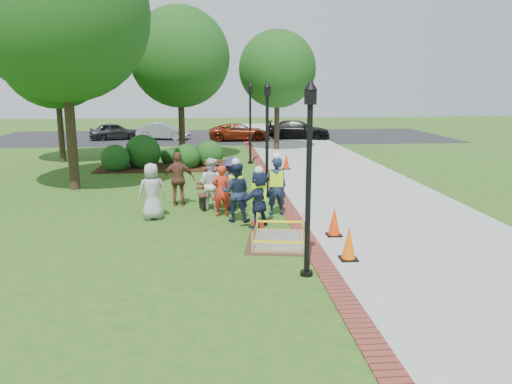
{
  "coord_description": "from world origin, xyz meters",
  "views": [
    {
      "loc": [
        -0.79,
        -13.28,
        4.15
      ],
      "look_at": [
        0.5,
        1.2,
        1.0
      ],
      "focal_mm": 35.0,
      "sensor_mm": 36.0,
      "label": 1
    }
  ],
  "objects": [
    {
      "name": "hivis_worker_c",
      "position": [
        -0.08,
        1.62,
        0.97
      ],
      "size": [
        0.64,
        0.47,
        1.97
      ],
      "color": "#1B2748",
      "rests_on": "ground"
    },
    {
      "name": "toolbox",
      "position": [
        0.52,
        0.9,
        0.1
      ],
      "size": [
        0.41,
        0.27,
        0.19
      ],
      "primitive_type": "cube",
      "rotation": [
        0.0,
        0.0,
        -0.18
      ],
      "color": "#A62A0C",
      "rests_on": "ground"
    },
    {
      "name": "shrub_c",
      "position": [
        -2.05,
        11.72,
        0.0
      ],
      "size": [
        1.34,
        1.34,
        1.34
      ],
      "primitive_type": "sphere",
      "color": "#1D4914",
      "rests_on": "ground"
    },
    {
      "name": "hivis_worker_b",
      "position": [
        1.24,
        2.26,
        1.0
      ],
      "size": [
        0.65,
        0.46,
        2.04
      ],
      "color": "#171B3D",
      "rests_on": "ground"
    },
    {
      "name": "casual_person_d",
      "position": [
        -1.95,
        3.79,
        0.94
      ],
      "size": [
        0.61,
        0.4,
        1.88
      ],
      "color": "brown",
      "rests_on": "ground"
    },
    {
      "name": "lamp_far",
      "position": [
        1.25,
        13.0,
        2.48
      ],
      "size": [
        0.28,
        0.28,
        4.26
      ],
      "color": "black",
      "rests_on": "ground"
    },
    {
      "name": "tree_back",
      "position": [
        -2.42,
        14.74,
        5.57
      ],
      "size": [
        5.4,
        5.4,
        8.28
      ],
      "color": "#3D2D1E",
      "rests_on": "ground"
    },
    {
      "name": "casual_person_c",
      "position": [
        -0.84,
        3.13,
        0.88
      ],
      "size": [
        0.67,
        0.6,
        1.76
      ],
      "color": "silver",
      "rests_on": "ground"
    },
    {
      "name": "sidewalk",
      "position": [
        5.0,
        10.0,
        0.01
      ],
      "size": [
        6.0,
        60.0,
        0.02
      ],
      "primitive_type": "cube",
      "color": "#9E9E99",
      "rests_on": "ground"
    },
    {
      "name": "tree_right",
      "position": [
        3.41,
        18.72,
        5.07
      ],
      "size": [
        4.86,
        4.86,
        7.51
      ],
      "color": "#3D2D1E",
      "rests_on": "ground"
    },
    {
      "name": "cone_back",
      "position": [
        2.56,
        -0.19,
        0.4
      ],
      "size": [
        0.42,
        0.42,
        0.83
      ],
      "color": "black",
      "rests_on": "ground"
    },
    {
      "name": "casual_person_e",
      "position": [
        -0.14,
        2.94,
        0.9
      ],
      "size": [
        0.68,
        0.65,
        1.8
      ],
      "color": "#2D2B4B",
      "rests_on": "ground"
    },
    {
      "name": "cone_far",
      "position": [
        2.87,
        10.93,
        0.38
      ],
      "size": [
        0.4,
        0.4,
        0.8
      ],
      "color": "black",
      "rests_on": "ground"
    },
    {
      "name": "parked_car_a",
      "position": [
        -8.09,
        25.44,
        0.0
      ],
      "size": [
        2.87,
        4.63,
        1.4
      ],
      "primitive_type": "imported",
      "rotation": [
        0.0,
        0.0,
        1.82
      ],
      "color": "#252527",
      "rests_on": "ground"
    },
    {
      "name": "casual_person_a",
      "position": [
        -2.67,
        2.07,
        0.89
      ],
      "size": [
        0.66,
        0.53,
        1.78
      ],
      "color": "#A0A0A0",
      "rests_on": "ground"
    },
    {
      "name": "casual_person_b",
      "position": [
        -0.51,
        2.28,
        0.83
      ],
      "size": [
        0.58,
        0.42,
        1.65
      ],
      "color": "red",
      "rests_on": "ground"
    },
    {
      "name": "hivis_worker_a",
      "position": [
        0.56,
        0.96,
        0.91
      ],
      "size": [
        0.63,
        0.62,
        1.83
      ],
      "color": "#16223A",
      "rests_on": "ground"
    },
    {
      "name": "bench_near",
      "position": [
        -0.46,
        3.34,
        0.29
      ],
      "size": [
        1.76,
        0.99,
        0.9
      ],
      "color": "brown",
      "rests_on": "ground"
    },
    {
      "name": "shrub_e",
      "position": [
        -3.08,
        13.37,
        0.0
      ],
      "size": [
        0.9,
        0.9,
        0.9
      ],
      "primitive_type": "sphere",
      "color": "#1D4914",
      "rests_on": "ground"
    },
    {
      "name": "shrub_d",
      "position": [
        -0.92,
        12.33,
        0.0
      ],
      "size": [
        1.44,
        1.44,
        1.44
      ],
      "primitive_type": "sphere",
      "color": "#1D4914",
      "rests_on": "ground"
    },
    {
      "name": "parked_car_b",
      "position": [
        -4.43,
        25.23,
        0.0
      ],
      "size": [
        2.76,
        4.63,
        1.41
      ],
      "primitive_type": "imported",
      "rotation": [
        0.0,
        0.0,
        1.36
      ],
      "color": "#9FA0A4",
      "rests_on": "ground"
    },
    {
      "name": "mulch_bed",
      "position": [
        -3.0,
        12.0,
        0.02
      ],
      "size": [
        7.0,
        3.0,
        0.05
      ],
      "primitive_type": "cube",
      "color": "#381E0F",
      "rests_on": "ground"
    },
    {
      "name": "brick_edging",
      "position": [
        1.75,
        10.0,
        0.01
      ],
      "size": [
        0.5,
        60.0,
        0.03
      ],
      "primitive_type": "cube",
      "color": "maroon",
      "rests_on": "ground"
    },
    {
      "name": "bench_far",
      "position": [
        -0.42,
        8.86,
        0.26
      ],
      "size": [
        1.55,
        0.64,
        0.82
      ],
      "color": "brown",
      "rests_on": "ground"
    },
    {
      "name": "shrub_b",
      "position": [
        -4.27,
        12.2,
        0.0
      ],
      "size": [
        1.8,
        1.8,
        1.8
      ],
      "primitive_type": "sphere",
      "color": "#1D4914",
      "rests_on": "ground"
    },
    {
      "name": "parking_lot",
      "position": [
        0.0,
        27.0,
        0.0
      ],
      "size": [
        36.0,
        12.0,
        0.01
      ],
      "primitive_type": "cube",
      "color": "black",
      "rests_on": "ground"
    },
    {
      "name": "ground",
      "position": [
        0.0,
        0.0,
        0.0
      ],
      "size": [
        100.0,
        100.0,
        0.0
      ],
      "primitive_type": "plane",
      "color": "#285116",
      "rests_on": "ground"
    },
    {
      "name": "lamp_mid",
      "position": [
        1.25,
        5.0,
        2.48
      ],
      "size": [
        0.28,
        0.28,
        4.26
      ],
      "color": "black",
      "rests_on": "ground"
    },
    {
      "name": "parked_car_d",
      "position": [
        5.87,
        24.79,
        0.0
      ],
      "size": [
        2.99,
        5.04,
        1.54
      ],
      "primitive_type": "imported",
      "rotation": [
        0.0,
        0.0,
        1.36
      ],
      "color": "black",
      "rests_on": "ground"
    },
    {
      "name": "tree_far",
      "position": [
        -8.88,
        14.48,
        5.64
      ],
      "size": [
        5.59,
        5.59,
        8.44
      ],
      "color": "#3D2D1E",
      "rests_on": "ground"
    },
    {
      "name": "parked_car_c",
      "position": [
        1.31,
        24.05,
        0.0
      ],
      "size": [
        1.93,
        4.3,
        1.39
      ],
      "primitive_type": "imported",
      "rotation": [
        0.0,
        0.0,
        1.55
      ],
      "color": "maroon",
      "rests_on": "ground"
    },
    {
      "name": "wet_concrete_pad",
      "position": [
        0.96,
        -0.56,
        0.23
      ],
      "size": [
        2.04,
        2.54,
        0.55
      ],
      "color": "#47331E",
      "rests_on": "ground"
    },
    {
      "name": "lamp_near",
      "position": [
        1.25,
        -3.0,
        2.48
      ],
      "size": [
        0.28,
        0.28,
        4.26
      ],
      "color": "black",
      "rests_on": "ground"
    },
    {
      "name": "tree_left",
      "position": [
        -6.32,
        7.01,
        6.74
      ],
      "size": [
        6.62,
        6.62,
        10.06
      ],
      "color": "#3D2D1E",
      "rests_on": "ground"
    },
    {
      "name": "cone_front",
      "position": [
        2.44,
        -2.13,
        0.4
      ],
      "size": [
        0.42,
        0.42,
        0.83
      ],
      "color": "black",
      "rests_on": "ground"
    },
    {
      "name": "shrub_a",
      "position": [
        -5.48,
        11.3,
        0.0
      ],
      "size": [
        1.39,
        1.39,
        1.39
      ],
      "primitive_type": "sphere",
      "color": "#1D4914",
      "rests_on": "ground"
    }
  ]
}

